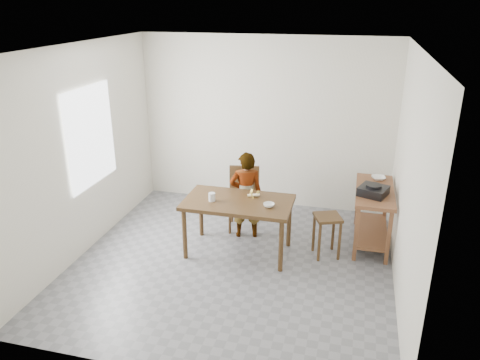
% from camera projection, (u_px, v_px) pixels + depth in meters
% --- Properties ---
extents(floor, '(4.00, 4.00, 0.04)m').
position_uv_depth(floor, '(232.00, 264.00, 6.06)').
color(floor, slate).
rests_on(floor, ground).
extents(ceiling, '(4.00, 4.00, 0.04)m').
position_uv_depth(ceiling, '(231.00, 45.00, 5.06)').
color(ceiling, white).
rests_on(ceiling, wall_back).
extents(wall_back, '(4.00, 0.04, 2.70)m').
position_uv_depth(wall_back, '(265.00, 123.00, 7.38)').
color(wall_back, silver).
rests_on(wall_back, ground).
extents(wall_front, '(4.00, 0.04, 2.70)m').
position_uv_depth(wall_front, '(165.00, 246.00, 3.73)').
color(wall_front, silver).
rests_on(wall_front, ground).
extents(wall_left, '(0.04, 4.00, 2.70)m').
position_uv_depth(wall_left, '(81.00, 152.00, 6.02)').
color(wall_left, silver).
rests_on(wall_left, ground).
extents(wall_right, '(0.04, 4.00, 2.70)m').
position_uv_depth(wall_right, '(410.00, 180.00, 5.09)').
color(wall_right, silver).
rests_on(wall_right, ground).
extents(window_pane, '(0.02, 1.10, 1.30)m').
position_uv_depth(window_pane, '(91.00, 136.00, 6.13)').
color(window_pane, white).
rests_on(window_pane, wall_left).
extents(dining_table, '(1.40, 0.80, 0.75)m').
position_uv_depth(dining_table, '(238.00, 227.00, 6.18)').
color(dining_table, '#442D16').
rests_on(dining_table, floor).
extents(prep_counter, '(0.50, 1.20, 0.80)m').
position_uv_depth(prep_counter, '(372.00, 216.00, 6.41)').
color(prep_counter, brown).
rests_on(prep_counter, floor).
extents(child, '(0.53, 0.42, 1.26)m').
position_uv_depth(child, '(246.00, 195.00, 6.52)').
color(child, silver).
rests_on(child, floor).
extents(dining_chair, '(0.51, 0.51, 0.91)m').
position_uv_depth(dining_chair, '(244.00, 200.00, 6.80)').
color(dining_chair, '#442D16').
rests_on(dining_chair, floor).
extents(stool, '(0.42, 0.42, 0.57)m').
position_uv_depth(stool, '(326.00, 236.00, 6.13)').
color(stool, '#442D16').
rests_on(stool, floor).
extents(glass_tumbler, '(0.11, 0.11, 0.11)m').
position_uv_depth(glass_tumbler, '(212.00, 197.00, 6.02)').
color(glass_tumbler, silver).
rests_on(glass_tumbler, dining_table).
extents(small_bowl, '(0.16, 0.16, 0.04)m').
position_uv_depth(small_bowl, '(269.00, 205.00, 5.86)').
color(small_bowl, white).
rests_on(small_bowl, dining_table).
extents(banana, '(0.20, 0.16, 0.06)m').
position_uv_depth(banana, '(254.00, 195.00, 6.15)').
color(banana, '#DCC54D').
rests_on(banana, dining_table).
extents(serving_bowl, '(0.22, 0.22, 0.05)m').
position_uv_depth(serving_bowl, '(378.00, 178.00, 6.60)').
color(serving_bowl, white).
rests_on(serving_bowl, prep_counter).
extents(gas_burner, '(0.43, 0.43, 0.11)m').
position_uv_depth(gas_burner, '(373.00, 191.00, 6.08)').
color(gas_burner, black).
rests_on(gas_burner, prep_counter).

